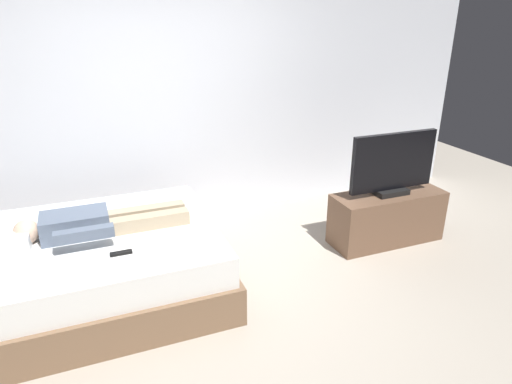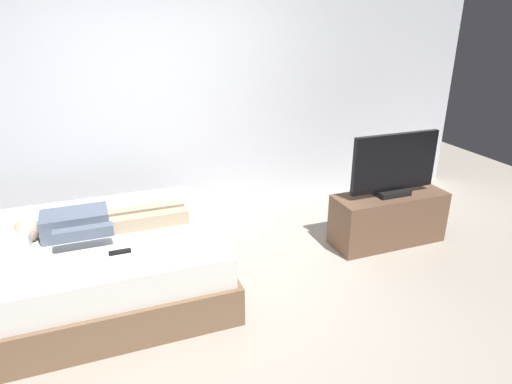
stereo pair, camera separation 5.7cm
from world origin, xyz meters
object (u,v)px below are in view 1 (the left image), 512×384
(person, at_px, (94,223))
(tv, at_px, (393,165))
(bed, at_px, (96,266))
(remote, at_px, (121,253))
(tv_stand, at_px, (387,217))

(person, relative_size, tv, 1.43)
(tv, bearing_deg, bed, 178.58)
(bed, height_order, remote, remote)
(bed, xyz_separation_m, tv_stand, (2.68, -0.07, -0.01))
(remote, xyz_separation_m, tv_stand, (2.50, 0.32, -0.30))
(tv, bearing_deg, person, 178.11)
(remote, bearing_deg, bed, 115.13)
(tv_stand, bearing_deg, person, 178.11)
(remote, bearing_deg, person, 110.47)
(person, distance_m, remote, 0.44)
(person, bearing_deg, tv, -1.89)
(person, height_order, tv, tv)
(remote, bearing_deg, tv_stand, 7.23)
(bed, relative_size, person, 1.53)
(remote, relative_size, tv_stand, 0.14)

